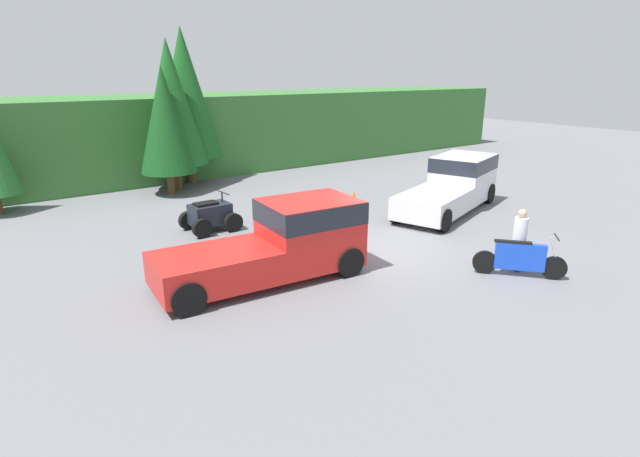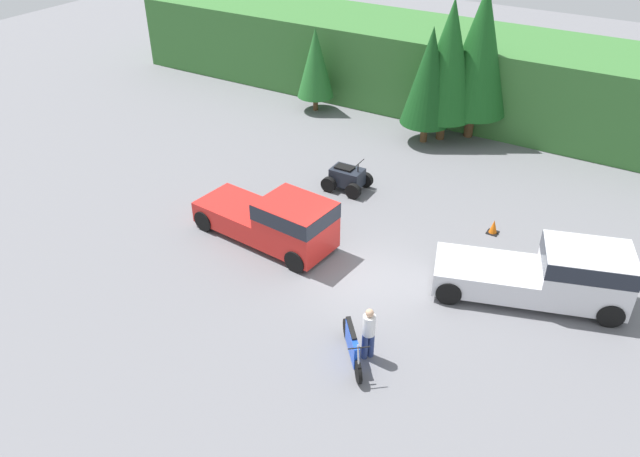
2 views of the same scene
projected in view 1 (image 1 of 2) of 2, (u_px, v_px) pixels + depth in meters
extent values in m
plane|color=slate|center=(387.00, 251.00, 15.14)|extent=(80.00, 80.00, 0.00)
cube|color=#387033|center=(183.00, 133.00, 26.85)|extent=(44.00, 6.00, 4.03)
cylinder|color=brown|center=(171.00, 183.00, 22.11)|extent=(0.33, 0.33, 0.98)
cone|color=#144719|center=(165.00, 120.00, 21.28)|extent=(2.41, 2.41, 4.49)
cylinder|color=brown|center=(177.00, 176.00, 22.95)|extent=(0.40, 0.40, 1.19)
cone|color=#19561E|center=(171.00, 102.00, 21.94)|extent=(2.91, 2.91, 5.43)
cylinder|color=brown|center=(191.00, 169.00, 24.28)|extent=(0.43, 0.43, 1.30)
cone|color=#19561E|center=(185.00, 93.00, 23.19)|extent=(3.17, 3.17, 5.91)
cube|color=red|center=(310.00, 232.00, 13.40)|extent=(2.59, 2.14, 1.77)
cube|color=#1E232D|center=(310.00, 211.00, 13.22)|extent=(2.61, 2.16, 0.57)
cube|color=red|center=(215.00, 268.00, 12.22)|extent=(3.12, 2.19, 0.80)
cylinder|color=black|center=(315.00, 243.00, 14.67)|extent=(0.83, 0.35, 0.81)
cylinder|color=black|center=(349.00, 262.00, 13.23)|extent=(0.83, 0.35, 0.81)
cylinder|color=black|center=(167.00, 272.00, 12.54)|extent=(0.83, 0.35, 0.81)
cylinder|color=black|center=(188.00, 298.00, 11.09)|extent=(0.83, 0.35, 0.81)
cube|color=silver|center=(463.00, 177.00, 20.28)|extent=(3.11, 2.66, 1.77)
cube|color=#1E232D|center=(464.00, 163.00, 20.10)|extent=(3.13, 2.69, 0.57)
cube|color=silver|center=(433.00, 204.00, 18.15)|extent=(3.66, 2.85, 0.80)
cylinder|color=black|center=(448.00, 188.00, 21.59)|extent=(0.86, 0.52, 0.81)
cylinder|color=black|center=(489.00, 193.00, 20.61)|extent=(0.86, 0.52, 0.81)
cylinder|color=black|center=(397.00, 212.00, 17.87)|extent=(0.86, 0.52, 0.81)
cylinder|color=black|center=(444.00, 220.00, 16.89)|extent=(0.86, 0.52, 0.81)
cylinder|color=black|center=(554.00, 268.00, 13.03)|extent=(0.48, 0.55, 0.64)
cylinder|color=black|center=(485.00, 262.00, 13.43)|extent=(0.48, 0.55, 0.64)
cube|color=blue|center=(520.00, 257.00, 13.16)|extent=(0.94, 1.08, 0.73)
cylinder|color=#B7B7BC|center=(554.00, 253.00, 12.91)|extent=(0.24, 0.27, 0.83)
cylinder|color=black|center=(557.00, 237.00, 12.79)|extent=(0.48, 0.41, 0.04)
cube|color=black|center=(513.00, 242.00, 13.09)|extent=(0.71, 0.81, 0.06)
cylinder|color=black|center=(218.00, 215.00, 17.80)|extent=(0.65, 0.23, 0.64)
cylinder|color=black|center=(233.00, 222.00, 16.95)|extent=(0.65, 0.23, 0.64)
cylinder|color=black|center=(188.00, 221.00, 17.14)|extent=(0.65, 0.23, 0.64)
cylinder|color=black|center=(202.00, 228.00, 16.29)|extent=(0.65, 0.23, 0.64)
cube|color=#1E232D|center=(210.00, 214.00, 16.96)|extent=(1.32, 0.89, 0.69)
cylinder|color=black|center=(222.00, 197.00, 17.09)|extent=(0.05, 0.05, 0.35)
cylinder|color=black|center=(222.00, 192.00, 17.03)|extent=(0.06, 1.04, 0.04)
cube|color=black|center=(206.00, 204.00, 16.77)|extent=(0.77, 0.51, 0.08)
cylinder|color=navy|center=(516.00, 254.00, 13.71)|extent=(0.25, 0.25, 0.86)
cylinder|color=navy|center=(518.00, 257.00, 13.52)|extent=(0.25, 0.25, 0.86)
cylinder|color=white|center=(521.00, 229.00, 13.39)|extent=(0.50, 0.50, 0.64)
sphere|color=tan|center=(523.00, 213.00, 13.25)|extent=(0.33, 0.33, 0.23)
cube|color=black|center=(354.00, 203.00, 20.58)|extent=(0.42, 0.42, 0.03)
cone|color=orange|center=(354.00, 197.00, 20.50)|extent=(0.32, 0.32, 0.55)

